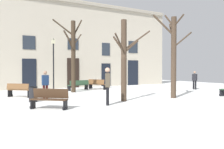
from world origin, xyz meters
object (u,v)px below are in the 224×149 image
tree_foreground (124,59)px  person_crossing_plaza (45,83)px  litter_bin (33,94)px  bench_back_to_back_left (19,90)px  tree_near_facade (73,54)px  person_near_bench (108,84)px  streetlamp (53,59)px  tree_center (173,54)px  bench_far_corner (97,84)px  bench_near_center_tree (50,99)px  bench_by_litter_bin (78,85)px  person_by_shop_door (195,79)px

tree_foreground → person_crossing_plaza: 5.02m
litter_bin → bench_back_to_back_left: bearing=95.7°
tree_near_facade → person_near_bench: 7.35m
streetlamp → tree_center: bearing=-57.8°
litter_bin → tree_near_facade: bearing=45.5°
bench_back_to_back_left → streetlamp: bearing=-92.4°
bench_far_corner → person_near_bench: 9.25m
streetlamp → tree_near_facade: bearing=-52.3°
bench_far_corner → person_near_bench: size_ratio=0.98×
person_crossing_plaza → person_near_bench: bearing=111.8°
person_near_bench → bench_back_to_back_left: bearing=-124.7°
bench_back_to_back_left → bench_far_corner: (6.88, 2.71, -0.01)m
bench_back_to_back_left → tree_near_facade: bearing=-116.3°
litter_bin → person_crossing_plaza: size_ratio=0.50×
bench_near_center_tree → tree_foreground: bearing=48.2°
bench_back_to_back_left → bench_by_litter_bin: bearing=-106.4°
litter_bin → bench_far_corner: bearing=38.7°
tree_foreground → litter_bin: bearing=152.3°
tree_foreground → bench_back_to_back_left: bearing=133.3°
bench_far_corner → person_by_shop_door: size_ratio=1.15×
bench_near_center_tree → bench_by_litter_bin: bearing=101.1°
bench_back_to_back_left → person_crossing_plaza: (1.23, -1.47, 0.46)m
bench_by_litter_bin → tree_center: bearing=97.9°
bench_back_to_back_left → person_near_bench: (3.11, -5.72, 0.58)m
bench_by_litter_bin → bench_far_corner: 1.77m
person_by_shop_door → person_near_bench: (-10.91, -4.03, 0.18)m
bench_back_to_back_left → bench_far_corner: bearing=-112.5°
streetlamp → bench_near_center_tree: 8.77m
bench_far_corner → person_near_bench: person_near_bench is taller
litter_bin → bench_far_corner: bench_far_corner is taller
tree_center → person_by_shop_door: (6.01, 3.51, -1.85)m
tree_near_facade → person_near_bench: tree_near_facade is taller
tree_foreground → bench_back_to_back_left: (-4.62, 4.90, -1.87)m
tree_foreground → person_by_shop_door: bearing=18.9°
streetlamp → litter_bin: (-2.78, -5.31, -2.12)m
person_near_bench → streetlamp: bearing=-152.7°
tree_foreground → litter_bin: tree_foreground is taller
tree_near_facade → bench_far_corner: size_ratio=3.12×
tree_near_facade → bench_far_corner: tree_near_facade is taller
tree_foreground → litter_bin: (-4.37, 2.30, -1.91)m
tree_near_facade → person_crossing_plaza: size_ratio=3.40×
person_crossing_plaza → bench_back_to_back_left: bearing=-52.0°
bench_back_to_back_left → person_by_shop_door: 14.13m
person_by_shop_door → tree_center: bearing=102.3°
bench_back_to_back_left → person_near_bench: bearing=164.6°
tree_center → litter_bin: 8.50m
streetlamp → person_by_shop_door: 11.95m
bench_near_center_tree → person_crossing_plaza: size_ratio=0.92×
bench_back_to_back_left → person_by_shop_door: (14.02, -1.69, 0.41)m
tree_near_facade → litter_bin: tree_near_facade is taller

